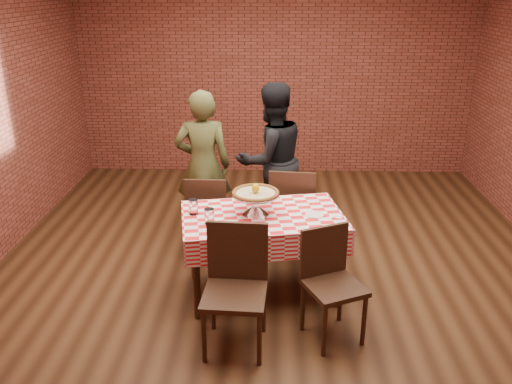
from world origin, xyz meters
TOP-DOWN VIEW (x-y plane):
  - ground at (0.00, 0.00)m, footprint 6.00×6.00m
  - back_wall at (0.00, 3.00)m, footprint 5.50×0.00m
  - table at (-0.11, -0.35)m, footprint 1.47×1.03m
  - tablecloth at (-0.11, -0.35)m, footprint 1.51×1.07m
  - pizza_stand at (-0.17, -0.34)m, footprint 0.45×0.45m
  - pizza at (-0.17, -0.34)m, footprint 0.44×0.44m
  - lemon at (-0.17, -0.34)m, footprint 0.07×0.07m
  - water_glass_left at (-0.55, -0.54)m, footprint 0.10×0.10m
  - water_glass_right at (-0.71, -0.35)m, footprint 0.10×0.10m
  - side_plate at (0.33, -0.35)m, footprint 0.18×0.18m
  - sweetener_packet_a at (0.45, -0.41)m, footprint 0.06×0.06m
  - sweetener_packet_b at (0.53, -0.40)m, footprint 0.05×0.04m
  - condiment_caddy at (-0.07, -0.07)m, footprint 0.11×0.10m
  - chair_near_left at (-0.30, -1.13)m, footprint 0.49×0.49m
  - chair_near_right at (0.44, -1.00)m, footprint 0.53×0.53m
  - chair_far_left at (-0.67, 0.36)m, footprint 0.40×0.40m
  - chair_far_right at (0.18, 0.46)m, footprint 0.49×0.49m
  - diner_olive at (-0.77, 0.80)m, footprint 0.62×0.43m
  - diner_black at (-0.05, 0.94)m, footprint 1.01×0.94m

SIDE VIEW (x-z plane):
  - ground at x=0.00m, z-range 0.00..0.00m
  - table at x=-0.11m, z-range 0.00..0.75m
  - chair_far_left at x=-0.67m, z-range 0.00..0.88m
  - chair_near_right at x=0.44m, z-range 0.00..0.88m
  - chair_far_right at x=0.18m, z-range 0.00..0.93m
  - chair_near_left at x=-0.30m, z-range 0.00..0.94m
  - tablecloth at x=-0.11m, z-range 0.53..0.76m
  - sweetener_packet_a at x=0.45m, z-range 0.76..0.76m
  - sweetener_packet_b at x=0.53m, z-range 0.76..0.76m
  - side_plate at x=0.33m, z-range 0.76..0.77m
  - diner_olive at x=-0.77m, z-range 0.00..1.61m
  - water_glass_left at x=-0.55m, z-range 0.76..0.89m
  - water_glass_right at x=-0.71m, z-range 0.76..0.89m
  - condiment_caddy at x=-0.07m, z-range 0.76..0.90m
  - diner_black at x=-0.05m, z-range 0.00..1.66m
  - pizza_stand at x=-0.17m, z-range 0.76..0.94m
  - pizza at x=-0.17m, z-range 0.93..0.96m
  - lemon at x=-0.17m, z-range 0.95..1.03m
  - back_wall at x=0.00m, z-range -1.30..4.20m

